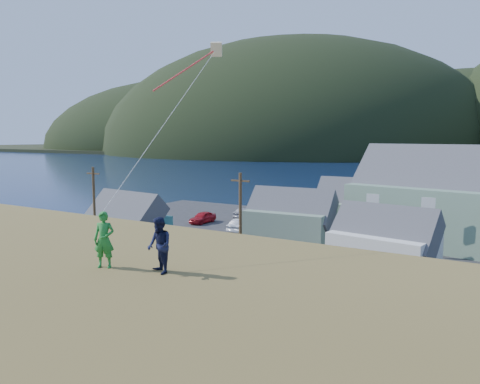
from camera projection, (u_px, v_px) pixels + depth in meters
name	position (u px, v px, depth m)	size (l,w,h in m)	color
ground	(280.00, 297.00, 32.52)	(900.00, 900.00, 0.00)	#0A1638
grass_strip	(267.00, 305.00, 30.81)	(110.00, 8.00, 0.10)	#4C3D19
waterfront_lot	(355.00, 247.00, 46.96)	(72.00, 36.00, 0.12)	#28282B
wharf	(363.00, 208.00, 69.54)	(26.00, 14.00, 0.90)	gray
shed_teal	(123.00, 222.00, 47.01)	(9.17, 6.94, 6.72)	#2D696A
shed_palegreen_near	(290.00, 216.00, 50.19)	(9.54, 6.31, 6.70)	slate
shed_white	(384.00, 241.00, 38.26)	(8.98, 6.63, 6.60)	silver
shed_palegreen_far	(366.00, 208.00, 53.46)	(11.57, 6.90, 7.64)	slate
utility_poles	(256.00, 228.00, 34.72)	(34.48, 0.24, 8.92)	#47331E
parked_cars	(288.00, 223.00, 55.51)	(24.13, 12.68, 1.56)	black
kite_flyer_green	(104.00, 240.00, 13.92)	(0.62, 0.41, 1.70)	#227E2F
kite_flyer_navy	(159.00, 245.00, 13.34)	(0.79, 0.62, 1.62)	#141837
kite_rig	(210.00, 54.00, 18.71)	(0.93, 3.58, 8.70)	beige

